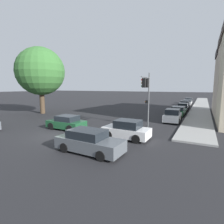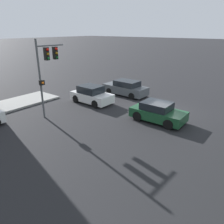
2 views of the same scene
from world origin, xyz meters
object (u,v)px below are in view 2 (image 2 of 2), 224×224
Objects in this scene: crossing_car_0 at (126,88)px; crossing_car_1 at (158,112)px; traffic_signal at (47,64)px; crossing_car_3 at (92,95)px.

crossing_car_0 is 7.04m from crossing_car_1.
crossing_car_0 is 1.19× the size of crossing_car_1.
crossing_car_0 is (-1.30, -8.14, -3.27)m from traffic_signal.
crossing_car_0 is 1.19× the size of crossing_car_3.
crossing_car_0 is at bearing 77.11° from crossing_car_3.
crossing_car_3 is (-0.32, -4.15, -3.25)m from traffic_signal.
traffic_signal is 8.87m from crossing_car_0.
crossing_car_0 is 4.10m from crossing_car_3.
traffic_signal is at bearing -150.47° from crossing_car_1.
crossing_car_3 reaches higher than crossing_car_1.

